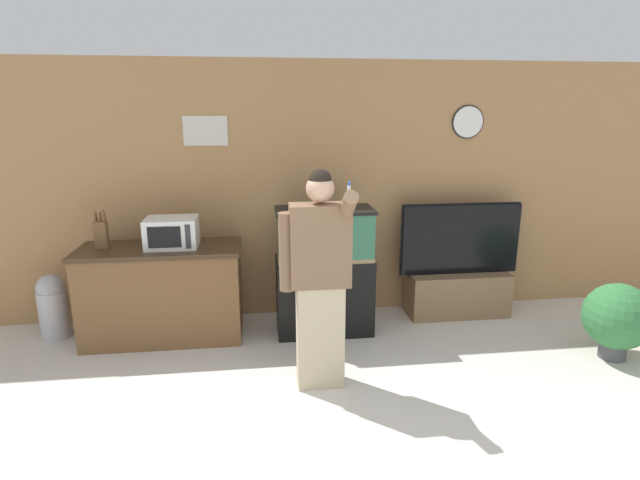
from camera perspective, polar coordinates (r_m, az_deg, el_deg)
The scene contains 9 objects.
wall_back_paneled at distance 5.16m, azimuth -0.80°, elevation 5.55°, with size 10.00×0.08×2.60m.
counter_island at distance 4.95m, azimuth -17.51°, elevation -5.78°, with size 1.48×0.64×0.89m.
microwave at distance 4.77m, azimuth -16.57°, elevation 0.84°, with size 0.46×0.36×0.27m.
knife_block at distance 4.96m, azimuth -23.73°, elevation 0.66°, with size 0.11×0.09×0.35m.
aquarium_on_stand at distance 4.80m, azimuth 0.49°, elevation -3.57°, with size 0.92×0.46×1.23m.
tv_on_stand at distance 5.48m, azimuth 15.46°, elevation -4.65°, with size 1.27×0.40×1.20m.
person_standing at distance 3.77m, azimuth -0.12°, elevation -4.33°, with size 0.54×0.41×1.71m.
potted_plant at distance 5.06m, azimuth 30.87°, elevation -7.61°, with size 0.57×0.57×0.68m.
trash_bin at distance 5.41m, azimuth -28.21°, elevation -6.59°, with size 0.27×0.27×0.63m.
Camera 1 is at (-0.56, -1.87, 2.12)m, focal length 28.00 mm.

